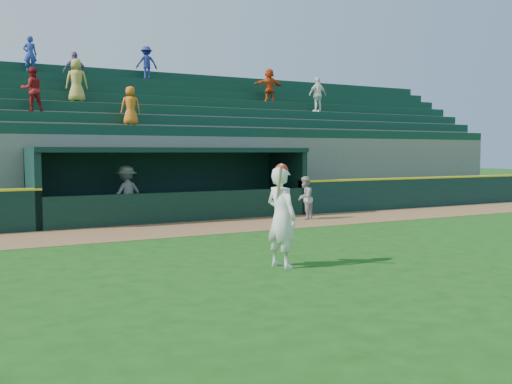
# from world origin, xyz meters

# --- Properties ---
(ground) EXTENTS (120.00, 120.00, 0.00)m
(ground) POSITION_xyz_m (0.00, 0.00, 0.00)
(ground) COLOR #184812
(ground) RESTS_ON ground
(warning_track) EXTENTS (40.00, 3.00, 0.01)m
(warning_track) POSITION_xyz_m (0.00, 4.90, 0.01)
(warning_track) COLOR brown
(warning_track) RESTS_ON ground
(field_wall_right) EXTENTS (15.50, 0.30, 1.20)m
(field_wall_right) POSITION_xyz_m (12.25, 6.55, 0.60)
(field_wall_right) COLOR black
(field_wall_right) RESTS_ON ground
(wall_stripe_right) EXTENTS (15.50, 0.32, 0.06)m
(wall_stripe_right) POSITION_xyz_m (12.25, 6.55, 1.23)
(wall_stripe_right) COLOR yellow
(wall_stripe_right) RESTS_ON field_wall_right
(dugout_player_front) EXTENTS (0.91, 0.88, 1.48)m
(dugout_player_front) POSITION_xyz_m (3.85, 5.24, 0.74)
(dugout_player_front) COLOR #A7A7A2
(dugout_player_front) RESTS_ON ground
(dugout_player_inside) EXTENTS (1.37, 1.07, 1.86)m
(dugout_player_inside) POSITION_xyz_m (-1.64, 7.77, 0.93)
(dugout_player_inside) COLOR #9E9E99
(dugout_player_inside) RESTS_ON ground
(dugout) EXTENTS (9.40, 2.80, 2.46)m
(dugout) POSITION_xyz_m (0.00, 8.00, 1.36)
(dugout) COLOR #62625D
(dugout) RESTS_ON ground
(stands) EXTENTS (34.50, 6.25, 7.61)m
(stands) POSITION_xyz_m (-0.03, 12.57, 2.40)
(stands) COLOR slate
(stands) RESTS_ON ground
(batter_at_plate) EXTENTS (0.65, 0.89, 2.10)m
(batter_at_plate) POSITION_xyz_m (-1.00, -1.35, 1.04)
(batter_at_plate) COLOR white
(batter_at_plate) RESTS_ON ground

